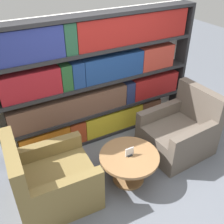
# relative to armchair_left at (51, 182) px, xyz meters

# --- Properties ---
(ground_plane) EXTENTS (14.00, 14.00, 0.00)m
(ground_plane) POSITION_rel_armchair_left_xyz_m (1.14, -0.39, -0.31)
(ground_plane) COLOR slate
(bookshelf) EXTENTS (3.13, 0.30, 1.99)m
(bookshelf) POSITION_rel_armchair_left_xyz_m (1.12, 0.93, 0.69)
(bookshelf) COLOR silver
(bookshelf) RESTS_ON ground_plane
(armchair_left) EXTENTS (0.98, 0.88, 0.97)m
(armchair_left) POSITION_rel_armchair_left_xyz_m (0.00, 0.00, 0.00)
(armchair_left) COLOR olive
(armchair_left) RESTS_ON ground_plane
(armchair_right) EXTENTS (0.99, 0.89, 0.97)m
(armchair_right) POSITION_rel_armchair_left_xyz_m (2.01, 0.00, 0.00)
(armchair_right) COLOR brown
(armchair_right) RESTS_ON ground_plane
(coffee_table) EXTENTS (0.78, 0.78, 0.43)m
(coffee_table) POSITION_rel_armchair_left_xyz_m (1.01, -0.17, -0.00)
(coffee_table) COLOR olive
(coffee_table) RESTS_ON ground_plane
(table_sign) EXTENTS (0.12, 0.06, 0.12)m
(table_sign) POSITION_rel_armchair_left_xyz_m (1.01, -0.17, 0.17)
(table_sign) COLOR black
(table_sign) RESTS_ON coffee_table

